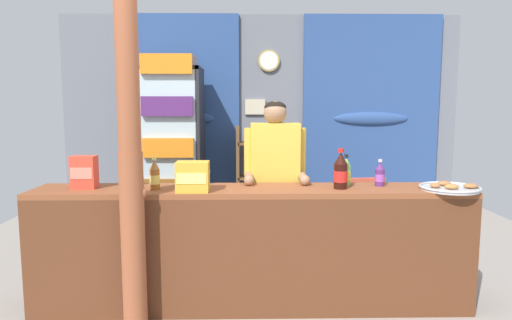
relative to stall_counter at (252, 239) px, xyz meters
The scene contains 17 objects.
ground_plane 0.84m from the stall_counter, 77.80° to the left, with size 6.77×6.77×0.00m, color gray.
back_wall_curtained 2.35m from the stall_counter, 85.33° to the left, with size 4.69×0.22×2.59m.
stall_counter is the anchor object (origin of this frame).
timber_post 1.05m from the stall_counter, 163.54° to the right, with size 0.19×0.16×2.46m.
drink_fridge 1.94m from the stall_counter, 117.01° to the left, with size 0.64×0.62×2.05m.
bottle_shelf_rack 1.88m from the stall_counter, 87.59° to the left, with size 0.48×0.28×1.31m.
plastic_lawn_chair 1.49m from the stall_counter, 45.43° to the left, with size 0.50×0.50×0.86m.
shopkeeper 0.67m from the stall_counter, 67.45° to the left, with size 0.51×0.42×1.57m.
soda_bottle_cola 0.82m from the stall_counter, ahead, with size 0.10×0.10×0.30m.
soda_bottle_water 1.04m from the stall_counter, 166.33° to the left, with size 0.07×0.07×0.24m.
soda_bottle_lime_soda 0.89m from the stall_counter, 15.72° to the left, with size 0.07×0.07×0.24m.
soda_bottle_grape_soda 1.10m from the stall_counter, ahead, with size 0.07×0.07×0.21m.
soda_bottle_iced_tea 0.85m from the stall_counter, behind, with size 0.07×0.07×0.24m.
snack_box_choco_powder 0.64m from the stall_counter, behind, with size 0.23×0.16×0.22m.
snack_box_crackers 1.35m from the stall_counter, behind, with size 0.18×0.13×0.24m.
pastry_tray 1.50m from the stall_counter, ahead, with size 0.43×0.43×0.05m.
banana_bunch 0.67m from the stall_counter, 148.47° to the left, with size 0.27×0.06×0.16m.
Camera 1 is at (-0.16, -2.78, 1.54)m, focal length 31.50 mm.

